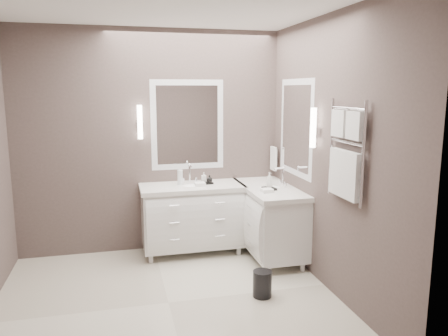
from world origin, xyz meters
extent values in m
cube|color=beige|center=(0.00, 0.00, -0.01)|extent=(3.20, 3.00, 0.01)
cube|color=white|center=(0.00, 0.00, 2.71)|extent=(3.20, 3.00, 0.01)
cube|color=#4D403D|center=(0.00, 1.50, 1.35)|extent=(3.20, 0.01, 2.70)
cube|color=#4D403D|center=(0.00, -1.50, 1.35)|extent=(3.20, 0.01, 2.70)
cube|color=#4D403D|center=(1.60, 0.00, 1.35)|extent=(0.01, 3.00, 2.70)
cube|color=white|center=(0.45, 1.23, 0.45)|extent=(1.20, 0.55, 0.70)
cube|color=white|center=(0.45, 1.23, 0.82)|extent=(1.24, 0.59, 0.05)
ellipsoid|color=white|center=(0.45, 1.23, 0.81)|extent=(0.36, 0.28, 0.12)
cylinder|color=white|center=(0.45, 1.39, 0.96)|extent=(0.02, 0.02, 0.22)
cube|color=white|center=(1.33, 0.90, 0.45)|extent=(0.55, 1.20, 0.70)
cube|color=white|center=(1.33, 0.90, 0.82)|extent=(0.59, 1.24, 0.05)
ellipsoid|color=white|center=(1.33, 0.90, 0.81)|extent=(0.36, 0.28, 0.12)
cylinder|color=white|center=(1.49, 0.90, 0.96)|extent=(0.02, 0.02, 0.22)
cube|color=white|center=(0.45, 1.49, 1.55)|extent=(0.90, 0.02, 1.10)
cube|color=white|center=(0.45, 1.49, 1.55)|extent=(0.77, 0.02, 0.96)
cube|color=white|center=(1.59, 0.80, 1.55)|extent=(0.02, 0.90, 1.10)
cube|color=white|center=(1.59, 0.80, 1.55)|extent=(0.02, 0.90, 0.96)
cube|color=white|center=(-0.13, 1.43, 1.55)|extent=(0.05, 0.05, 0.10)
cylinder|color=white|center=(-0.13, 1.43, 1.60)|extent=(0.06, 0.06, 0.40)
cube|color=white|center=(1.53, 0.22, 1.55)|extent=(0.05, 0.05, 0.10)
cylinder|color=white|center=(1.53, 0.22, 1.60)|extent=(0.06, 0.06, 0.40)
cylinder|color=white|center=(1.55, 1.36, 1.25)|extent=(0.02, 0.22, 0.02)
cube|color=white|center=(1.54, 1.36, 1.11)|extent=(0.03, 0.17, 0.30)
cylinder|color=white|center=(1.56, -0.68, 1.45)|extent=(0.03, 0.03, 0.90)
cylinder|color=white|center=(1.56, -0.12, 1.45)|extent=(0.03, 0.03, 0.90)
cube|color=white|center=(1.55, -0.53, 1.68)|extent=(0.06, 0.22, 0.24)
cube|color=white|center=(1.55, -0.27, 1.68)|extent=(0.06, 0.22, 0.24)
cube|color=white|center=(1.55, -0.40, 1.24)|extent=(0.06, 0.46, 0.42)
cylinder|color=black|center=(0.90, -0.09, 0.13)|extent=(0.22, 0.22, 0.26)
cube|color=black|center=(0.63, 1.25, 0.86)|extent=(0.15, 0.12, 0.02)
cube|color=black|center=(1.27, 0.77, 0.86)|extent=(0.14, 0.18, 0.02)
cylinder|color=silver|center=(0.31, 1.27, 0.94)|extent=(0.08, 0.08, 0.18)
imported|color=white|center=(0.60, 1.27, 0.93)|extent=(0.05, 0.06, 0.12)
imported|color=black|center=(0.66, 1.22, 0.92)|extent=(0.08, 0.08, 0.09)
imported|color=white|center=(1.27, 0.77, 0.96)|extent=(0.08, 0.08, 0.18)
camera|label=1|loc=(-0.42, -3.84, 1.98)|focal=35.00mm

